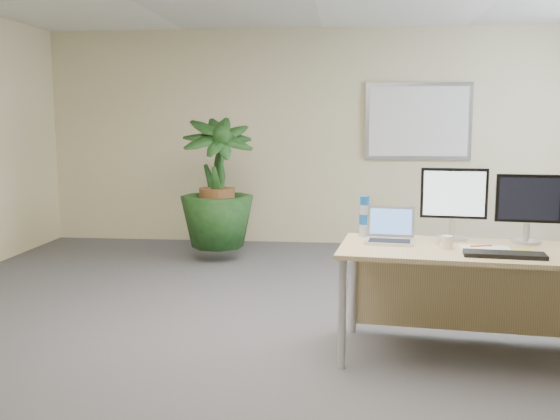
# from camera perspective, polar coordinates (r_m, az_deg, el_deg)

# --- Properties ---
(floor) EXTENTS (8.00, 8.00, 0.00)m
(floor) POSITION_cam_1_polar(r_m,az_deg,el_deg) (4.22, 1.45, -13.33)
(floor) COLOR #4A4B4F
(floor) RESTS_ON ground
(back_wall) EXTENTS (7.00, 0.04, 2.70)m
(back_wall) POSITION_cam_1_polar(r_m,az_deg,el_deg) (7.93, 3.76, 6.64)
(back_wall) COLOR beige
(back_wall) RESTS_ON floor
(whiteboard) EXTENTS (1.30, 0.04, 0.95)m
(whiteboard) POSITION_cam_1_polar(r_m,az_deg,el_deg) (7.94, 12.53, 7.91)
(whiteboard) COLOR #ABAAAF
(whiteboard) RESTS_ON back_wall
(desk) EXTENTS (1.99, 1.02, 0.73)m
(desk) POSITION_cam_1_polar(r_m,az_deg,el_deg) (4.34, 18.45, -5.15)
(desk) COLOR tan
(desk) RESTS_ON floor
(floor_plant) EXTENTS (1.08, 1.08, 1.50)m
(floor_plant) POSITION_cam_1_polar(r_m,az_deg,el_deg) (6.98, -5.77, 1.49)
(floor_plant) COLOR #153212
(floor_plant) RESTS_ON floor
(monitor_left) EXTENTS (0.45, 0.20, 0.50)m
(monitor_left) POSITION_cam_1_polar(r_m,az_deg,el_deg) (4.43, 15.59, 0.98)
(monitor_left) COLOR silver
(monitor_left) RESTS_ON desk
(monitor_right) EXTENTS (0.42, 0.19, 0.46)m
(monitor_right) POSITION_cam_1_polar(r_m,az_deg,el_deg) (4.47, 21.74, 0.52)
(monitor_right) COLOR silver
(monitor_right) RESTS_ON desk
(laptop) EXTENTS (0.35, 0.32, 0.23)m
(laptop) POSITION_cam_1_polar(r_m,az_deg,el_deg) (4.31, 10.03, -2.08)
(laptop) COLOR silver
(laptop) RESTS_ON desk
(keyboard) EXTENTS (0.49, 0.21, 0.03)m
(keyboard) POSITION_cam_1_polar(r_m,az_deg,el_deg) (4.01, 19.83, -3.84)
(keyboard) COLOR black
(keyboard) RESTS_ON desk
(coffee_mug) EXTENTS (0.11, 0.07, 0.08)m
(coffee_mug) POSITION_cam_1_polar(r_m,az_deg,el_deg) (4.15, 15.00, -2.87)
(coffee_mug) COLOR white
(coffee_mug) RESTS_ON desk
(spiral_notebook) EXTENTS (0.33, 0.26, 0.01)m
(spiral_notebook) POSITION_cam_1_polar(r_m,az_deg,el_deg) (4.17, 18.28, -3.43)
(spiral_notebook) COLOR white
(spiral_notebook) RESTS_ON desk
(orange_pen) EXTENTS (0.14, 0.06, 0.01)m
(orange_pen) POSITION_cam_1_polar(r_m,az_deg,el_deg) (4.22, 17.91, -3.14)
(orange_pen) COLOR orange
(orange_pen) RESTS_ON spiral_notebook
(yellow_highlighter) EXTENTS (0.11, 0.04, 0.01)m
(yellow_highlighter) POSITION_cam_1_polar(r_m,az_deg,el_deg) (4.20, 21.52, -3.49)
(yellow_highlighter) COLOR #FEFF1A
(yellow_highlighter) RESTS_ON desk
(water_bottle) EXTENTS (0.07, 0.07, 0.29)m
(water_bottle) POSITION_cam_1_polar(r_m,az_deg,el_deg) (4.46, 7.72, -0.65)
(water_bottle) COLOR silver
(water_bottle) RESTS_ON desk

